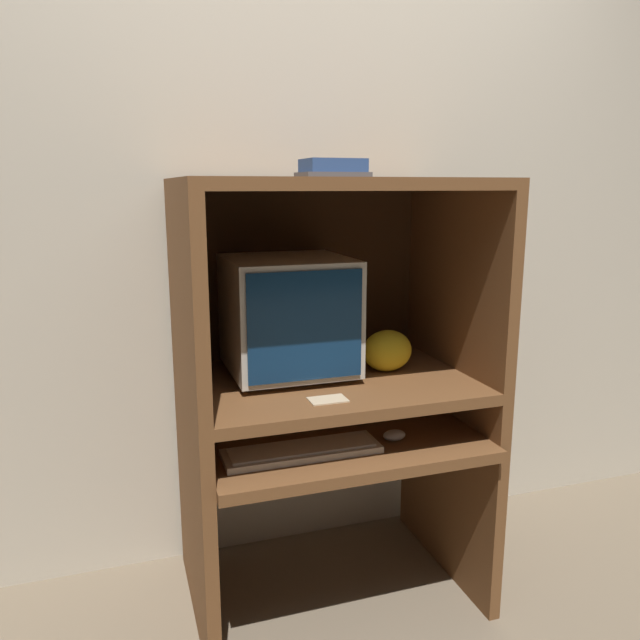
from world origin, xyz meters
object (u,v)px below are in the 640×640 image
keyboard (302,450)px  book_stack (333,169)px  mouse (394,435)px  crt_monitor (288,315)px  snack_bag (387,351)px

keyboard → book_stack: size_ratio=2.22×
mouse → book_stack: book_stack is taller
crt_monitor → book_stack: size_ratio=1.90×
book_stack → mouse: bearing=-67.3°
keyboard → book_stack: book_stack is taller
snack_bag → book_stack: (-0.17, 0.08, 0.61)m
crt_monitor → book_stack: bearing=3.3°
crt_monitor → snack_bag: crt_monitor is taller
book_stack → crt_monitor: bearing=-176.7°
crt_monitor → book_stack: book_stack is taller
snack_bag → book_stack: size_ratio=0.80×
mouse → book_stack: 0.88m
crt_monitor → mouse: bearing=-44.1°
mouse → book_stack: bearing=112.7°
crt_monitor → book_stack: (0.16, 0.01, 0.47)m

